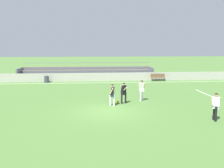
% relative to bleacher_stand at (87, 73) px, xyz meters
% --- Properties ---
extents(ground_plane, '(160.00, 160.00, 0.00)m').
position_rel_bleacher_stand_xyz_m(ground_plane, '(1.92, -15.40, -0.86)').
color(ground_plane, '#517A38').
extents(field_line_sideline, '(44.00, 0.12, 0.01)m').
position_rel_bleacher_stand_xyz_m(field_line_sideline, '(1.92, -3.44, -0.86)').
color(field_line_sideline, white).
rests_on(field_line_sideline, ground).
extents(field_line_penalty_mark, '(0.12, 4.40, 0.01)m').
position_rel_bleacher_stand_xyz_m(field_line_penalty_mark, '(11.22, -10.73, -0.86)').
color(field_line_penalty_mark, white).
rests_on(field_line_penalty_mark, ground).
extents(sideline_wall, '(48.00, 0.16, 1.03)m').
position_rel_bleacher_stand_xyz_m(sideline_wall, '(1.92, -2.00, -0.34)').
color(sideline_wall, '#BCB7AD').
rests_on(sideline_wall, ground).
extents(bleacher_stand, '(17.62, 2.84, 2.10)m').
position_rel_bleacher_stand_xyz_m(bleacher_stand, '(0.00, 0.00, 0.00)').
color(bleacher_stand, '#897051').
rests_on(bleacher_stand, ground).
extents(bench_far_left, '(1.80, 0.40, 0.90)m').
position_rel_bleacher_stand_xyz_m(bench_far_left, '(8.99, -2.54, -0.31)').
color(bench_far_left, brown).
rests_on(bench_far_left, ground).
extents(trash_bin, '(0.57, 0.57, 0.80)m').
position_rel_bleacher_stand_xyz_m(trash_bin, '(-4.78, -2.70, -0.46)').
color(trash_bin, '#3D424C').
rests_on(trash_bin, ground).
extents(player_dark_dropping_back, '(0.48, 0.74, 1.62)m').
position_rel_bleacher_stand_xyz_m(player_dark_dropping_back, '(3.20, -13.47, 0.10)').
color(player_dark_dropping_back, black).
rests_on(player_dark_dropping_back, ground).
extents(player_dark_wide_right, '(0.43, 0.50, 1.62)m').
position_rel_bleacher_stand_xyz_m(player_dark_wide_right, '(2.28, -14.04, 0.10)').
color(player_dark_wide_right, white).
rests_on(player_dark_wide_right, ground).
extents(player_white_overlapping, '(0.44, 0.53, 1.67)m').
position_rel_bleacher_stand_xyz_m(player_white_overlapping, '(4.75, -12.74, 0.14)').
color(player_white_overlapping, white).
rests_on(player_white_overlapping, ground).
extents(player_white_trailing_run, '(0.59, 0.43, 1.67)m').
position_rel_bleacher_stand_xyz_m(player_white_trailing_run, '(8.04, -17.91, 0.14)').
color(player_white_trailing_run, black).
rests_on(player_white_trailing_run, ground).
extents(soccer_ball, '(0.22, 0.22, 0.22)m').
position_rel_bleacher_stand_xyz_m(soccer_ball, '(2.77, -13.30, -0.75)').
color(soccer_ball, yellow).
rests_on(soccer_ball, ground).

